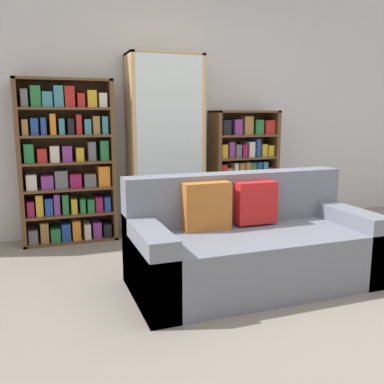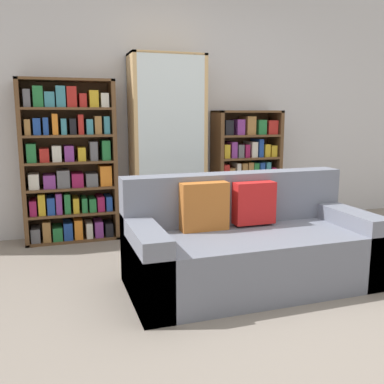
% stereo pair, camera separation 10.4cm
% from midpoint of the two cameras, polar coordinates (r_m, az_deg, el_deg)
% --- Properties ---
extents(ground_plane, '(16.00, 16.00, 0.00)m').
position_cam_midpoint_polar(ground_plane, '(3.00, 12.38, -14.96)').
color(ground_plane, gray).
extents(wall_back, '(7.10, 0.06, 2.70)m').
position_cam_midpoint_polar(wall_back, '(4.81, -1.21, 11.33)').
color(wall_back, silver).
rests_on(wall_back, ground).
extents(couch, '(1.82, 0.85, 0.81)m').
position_cam_midpoint_polar(couch, '(3.28, 8.43, -7.18)').
color(couch, slate).
rests_on(couch, ground).
extents(bookshelf_left, '(0.91, 0.32, 1.60)m').
position_cam_midpoint_polar(bookshelf_left, '(4.43, -15.39, 3.64)').
color(bookshelf_left, brown).
rests_on(bookshelf_left, ground).
extents(display_cabinet, '(0.77, 0.36, 1.88)m').
position_cam_midpoint_polar(display_cabinet, '(4.56, -2.64, 6.14)').
color(display_cabinet, tan).
rests_on(display_cabinet, ground).
extents(bookshelf_right, '(0.76, 0.32, 1.31)m').
position_cam_midpoint_polar(bookshelf_right, '(4.94, 7.82, 2.92)').
color(bookshelf_right, brown).
rests_on(bookshelf_right, ground).
extents(wine_bottle, '(0.08, 0.08, 0.40)m').
position_cam_midpoint_polar(wine_bottle, '(4.15, 8.09, -5.24)').
color(wine_bottle, black).
rests_on(wine_bottle, ground).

